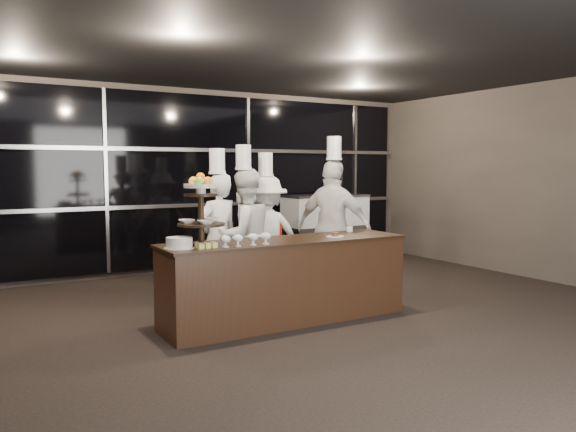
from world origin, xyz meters
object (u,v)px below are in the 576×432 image
chef_d (334,227)px  layer_cake (179,243)px  display_stand (201,205)px  chef_b (244,235)px  chef_a (218,238)px  buffet_counter (286,280)px  display_case (325,226)px  chef_c (266,235)px

chef_d → layer_cake: bearing=-161.5°
chef_d → display_stand: bearing=-160.6°
display_stand → chef_d: 2.35m
chef_b → layer_cake: bearing=-139.1°
chef_a → buffet_counter: bearing=-70.0°
display_stand → chef_b: chef_b is taller
buffet_counter → display_stand: bearing=-180.0°
chef_d → buffet_counter: bearing=-147.0°
display_stand → display_case: display_stand is taller
display_case → chef_b: chef_b is taller
display_case → chef_a: 3.30m
chef_b → chef_c: (0.42, 0.20, -0.05)m
layer_cake → chef_a: (0.88, 1.08, -0.12)m
chef_b → chef_d: 1.23m
display_stand → chef_c: 1.91m
buffet_counter → chef_a: 1.16m
buffet_counter → display_case: size_ratio=1.91×
chef_b → chef_c: size_ratio=1.05×
layer_cake → chef_d: bearing=18.5°
layer_cake → chef_a: 1.40m
layer_cake → chef_c: (1.64, 1.26, -0.16)m
display_case → chef_c: size_ratio=0.78×
chef_a → chef_d: bearing=-9.7°
display_case → chef_a: chef_a is taller
buffet_counter → display_stand: display_stand is taller
display_stand → layer_cake: size_ratio=2.48×
chef_c → chef_b: bearing=-154.8°
display_case → chef_b: bearing=-144.1°
display_case → chef_c: (-2.02, -1.57, 0.13)m
buffet_counter → display_stand: 1.33m
chef_c → display_case: bearing=37.8°
display_stand → buffet_counter: bearing=0.0°
chef_a → chef_b: chef_b is taller
display_case → chef_a: bearing=-147.9°
layer_cake → chef_c: bearing=37.4°
chef_a → chef_d: (1.55, -0.26, 0.07)m
chef_b → chef_a: bearing=176.7°
layer_cake → chef_a: bearing=50.9°
display_stand → chef_b: bearing=46.1°
buffet_counter → layer_cake: size_ratio=9.47×
display_case → chef_d: size_ratio=0.70×
chef_d → chef_c: bearing=150.7°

